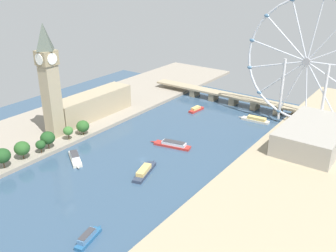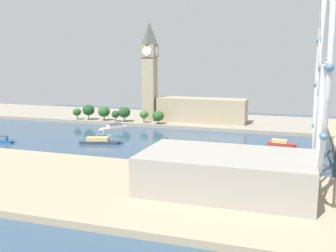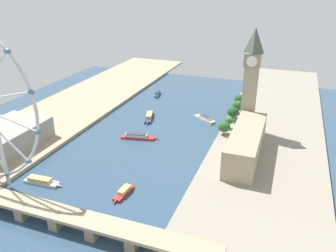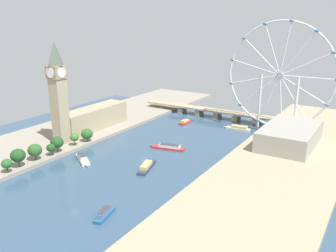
{
  "view_description": "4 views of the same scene",
  "coord_description": "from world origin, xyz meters",
  "views": [
    {
      "loc": [
        163.45,
        -193.72,
        134.1
      ],
      "look_at": [
        -10.78,
        48.07,
        7.76
      ],
      "focal_mm": 40.37,
      "sensor_mm": 36.0,
      "label": 1
    },
    {
      "loc": [
        270.52,
        122.37,
        63.14
      ],
      "look_at": [
        -23.05,
        24.46,
        9.26
      ],
      "focal_mm": 42.34,
      "sensor_mm": 36.0,
      "label": 2
    },
    {
      "loc": [
        -113.84,
        276.35,
        131.69
      ],
      "look_at": [
        -17.0,
        15.59,
        9.7
      ],
      "focal_mm": 36.09,
      "sensor_mm": 36.0,
      "label": 3
    },
    {
      "loc": [
        167.47,
        -228.53,
        113.58
      ],
      "look_at": [
        -21.03,
        73.78,
        6.54
      ],
      "focal_mm": 38.2,
      "sensor_mm": 36.0,
      "label": 4
    }
  ],
  "objects": [
    {
      "name": "tour_boat_0",
      "position": [
        15.27,
        -16.01,
        2.01
      ],
      "size": [
        14.34,
        33.5,
        5.03
      ],
      "rotation": [
        0.0,
        0.0,
        1.86
      ],
      "color": "#2D384C",
      "rests_on": "ground_plane"
    },
    {
      "name": "tour_boat_4",
      "position": [
        6.36,
        30.42,
        1.99
      ],
      "size": [
        35.39,
        12.94,
        4.79
      ],
      "rotation": [
        0.0,
        0.0,
        3.35
      ],
      "color": "#B22D28",
      "rests_on": "ground_plane"
    },
    {
      "name": "clock_tower",
      "position": [
        -82.54,
        -13.7,
        50.99
      ],
      "size": [
        14.46,
        14.46,
        92.43
      ],
      "color": "tan",
      "rests_on": "riverbank_left"
    },
    {
      "name": "tree_row_embankment",
      "position": [
        -66.4,
        -42.75,
        11.39
      ],
      "size": [
        13.89,
        93.55,
        14.75
      ],
      "color": "#513823",
      "rests_on": "riverbank_left"
    },
    {
      "name": "riverbank_right",
      "position": [
        105.3,
        0.0,
        1.5
      ],
      "size": [
        90.0,
        520.0,
        3.0
      ],
      "primitive_type": "cube",
      "color": "tan",
      "rests_on": "ground_plane"
    },
    {
      "name": "tour_boat_3",
      "position": [
        -21.28,
        111.44,
        1.76
      ],
      "size": [
        7.06,
        22.47,
        4.38
      ],
      "rotation": [
        0.0,
        0.0,
        1.48
      ],
      "color": "#B22D28",
      "rests_on": "ground_plane"
    },
    {
      "name": "riverside_hall",
      "position": [
        98.36,
        92.69,
        11.74
      ],
      "size": [
        43.95,
        76.38,
        17.48
      ],
      "primitive_type": "cube",
      "color": "gray",
      "rests_on": "riverbank_right"
    },
    {
      "name": "ground_plane",
      "position": [
        0.0,
        0.0,
        0.0
      ],
      "size": [
        380.61,
        380.61,
        0.0
      ],
      "primitive_type": "plane",
      "color": "#334C66"
    },
    {
      "name": "tour_boat_5",
      "position": [
        38.41,
        119.8,
        1.98
      ],
      "size": [
        30.34,
        7.82,
        4.71
      ],
      "rotation": [
        0.0,
        0.0,
        3.2
      ],
      "color": "beige",
      "rests_on": "ground_plane"
    },
    {
      "name": "tour_boat_1",
      "position": [
        35.41,
        -88.2,
        2.18
      ],
      "size": [
        8.94,
        22.22,
        5.3
      ],
      "rotation": [
        0.0,
        0.0,
        1.79
      ],
      "color": "#235684",
      "rests_on": "ground_plane"
    },
    {
      "name": "parliament_block",
      "position": [
        -89.08,
        35.86,
        14.15
      ],
      "size": [
        22.0,
        83.12,
        22.3
      ],
      "primitive_type": "cube",
      "color": "tan",
      "rests_on": "riverbank_left"
    },
    {
      "name": "ferris_wheel",
      "position": [
        74.43,
        131.33,
        59.07
      ],
      "size": [
        108.66,
        3.2,
        110.63
      ],
      "color": "silver",
      "rests_on": "riverbank_right"
    },
    {
      "name": "riverbank_left",
      "position": [
        -105.3,
        0.0,
        1.5
      ],
      "size": [
        90.0,
        520.0,
        3.0
      ],
      "primitive_type": "cube",
      "color": "gray",
      "rests_on": "ground_plane"
    },
    {
      "name": "tour_boat_2",
      "position": [
        -39.02,
        -31.48,
        2.12
      ],
      "size": [
        26.66,
        19.23,
        5.33
      ],
      "rotation": [
        0.0,
        0.0,
        5.72
      ],
      "color": "beige",
      "rests_on": "ground_plane"
    }
  ]
}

